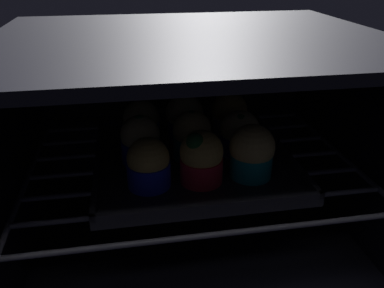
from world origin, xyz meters
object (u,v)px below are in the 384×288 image
muffin_row0_col2 (252,152)px  muffin_row1_col1 (194,135)px  muffin_row1_col2 (240,134)px  muffin_row2_col2 (229,114)px  baking_tray (192,159)px  muffin_row0_col0 (149,165)px  muffin_row0_col1 (200,158)px  muffin_row2_col0 (141,122)px  muffin_row2_col1 (184,117)px  muffin_row1_col0 (141,140)px

muffin_row0_col2 → muffin_row1_col1: size_ratio=1.03×
muffin_row0_col2 → muffin_row1_col2: bearing=87.2°
muffin_row2_col2 → baking_tray: bearing=-136.2°
muffin_row1_col2 → muffin_row2_col2: muffin_row2_col2 is taller
baking_tray → muffin_row0_col0: bearing=-134.2°
baking_tray → muffin_row0_col1: size_ratio=3.80×
muffin_row1_col2 → muffin_row2_col0: size_ratio=1.01×
muffin_row0_col1 → muffin_row2_col1: size_ratio=1.01×
muffin_row1_col0 → muffin_row2_col2: same height
muffin_row0_col0 → muffin_row1_col2: bearing=26.0°
muffin_row0_col0 → muffin_row2_col2: bearing=44.8°
baking_tray → muffin_row1_col2: (8.19, -0.22, 4.05)cm
muffin_row1_col1 → muffin_row2_col1: 8.28cm
muffin_row0_col1 → muffin_row2_col0: 17.98cm
muffin_row0_col1 → muffin_row2_col0: muffin_row0_col1 is taller
muffin_row0_col1 → muffin_row0_col2: same height
muffin_row0_col1 → muffin_row1_col2: muffin_row0_col1 is taller
muffin_row0_col0 → muffin_row1_col1: (8.15, 8.03, 0.41)cm
muffin_row0_col0 → muffin_row0_col2: muffin_row0_col2 is taller
muffin_row1_col2 → muffin_row2_col0: 18.14cm
muffin_row0_col2 → muffin_row2_col2: 16.00cm
muffin_row0_col0 → muffin_row2_col2: (16.29, 16.17, 0.41)cm
muffin_row1_col0 → muffin_row1_col2: 16.73cm
muffin_row0_col0 → muffin_row1_col0: (-0.72, 7.90, 0.31)cm
muffin_row1_col2 → muffin_row2_col2: bearing=88.1°
muffin_row2_col1 → muffin_row2_col2: muffin_row2_col1 is taller
muffin_row0_col1 → muffin_row0_col2: 8.12cm
baking_tray → muffin_row2_col2: bearing=43.8°
baking_tray → muffin_row2_col1: bearing=90.8°
muffin_row1_col1 → muffin_row1_col2: size_ratio=1.07×
muffin_row1_col1 → muffin_row2_col2: (8.14, 8.14, -0.01)cm
muffin_row0_col2 → muffin_row2_col0: muffin_row0_col2 is taller
muffin_row0_col1 → muffin_row2_col2: size_ratio=1.04×
muffin_row1_col2 → muffin_row2_col2: 8.36cm
muffin_row1_col1 → muffin_row1_col2: 7.87cm
muffin_row1_col1 → muffin_row2_col2: 11.51cm
muffin_row2_col1 → muffin_row1_col0: bearing=-135.1°
muffin_row1_col0 → muffin_row2_col2: (17.01, 8.27, 0.10)cm
muffin_row1_col1 → muffin_row0_col2: bearing=-46.3°
muffin_row1_col1 → muffin_row2_col0: muffin_row1_col1 is taller
muffin_row1_col1 → muffin_row2_col1: (-0.45, 8.27, -0.03)cm
muffin_row1_col2 → muffin_row2_col0: (-16.14, 8.28, -0.08)cm
muffin_row2_col0 → muffin_row1_col2: bearing=-27.2°
muffin_row1_col0 → muffin_row2_col0: size_ratio=1.06×
muffin_row0_col1 → muffin_row1_col2: (8.48, 7.98, -0.40)cm
muffin_row2_col0 → muffin_row2_col1: bearing=1.4°
muffin_row1_col1 → muffin_row1_col2: (7.86, -0.21, -0.33)cm
muffin_row0_col1 → muffin_row1_col0: size_ratio=1.04×
muffin_row1_col0 → muffin_row1_col2: (16.73, -0.08, -0.23)cm
muffin_row0_col0 → muffin_row0_col1: size_ratio=0.90×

